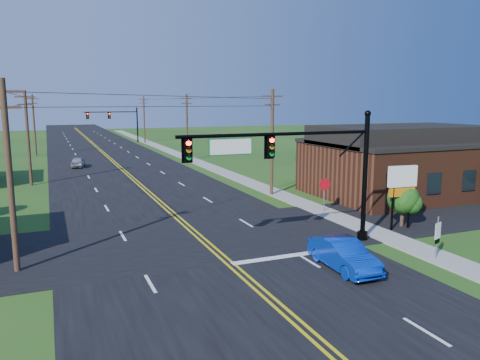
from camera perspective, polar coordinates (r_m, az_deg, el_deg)
name	(u,v)px	position (r m, az deg, el deg)	size (l,w,h in m)	color
ground	(297,328)	(17.55, 6.97, -17.49)	(260.00, 260.00, 0.00)	#1B4513
road_main	(112,162)	(64.54, -15.30, 2.13)	(16.00, 220.00, 0.04)	black
road_cross	(197,238)	(27.88, -5.27, -7.04)	(70.00, 10.00, 0.04)	black
sidewalk	(211,167)	(57.16, -3.51, 1.55)	(2.00, 160.00, 0.08)	gray
signal_mast_main	(296,163)	(24.95, 6.90, 2.08)	(11.30, 0.60, 7.48)	black
signal_mast_far	(114,120)	(94.43, -15.05, 7.13)	(10.98, 0.60, 7.48)	black
brick_building	(399,168)	(42.43, 18.80, 1.43)	(14.20, 11.20, 4.70)	#4E2516
utility_pole_left_a	(10,173)	(23.85, -26.29, 0.75)	(1.80, 0.28, 9.00)	#352718
utility_pole_left_b	(28,136)	(48.71, -24.44, 4.87)	(1.80, 0.28, 9.00)	#352718
utility_pole_left_c	(34,124)	(75.66, -23.81, 6.27)	(1.80, 0.28, 9.00)	#352718
utility_pole_right_a	(272,140)	(39.81, 3.92, 4.85)	(1.80, 0.28, 9.00)	#352718
utility_pole_right_b	(187,126)	(64.11, -6.48, 6.58)	(1.80, 0.28, 9.00)	#352718
utility_pole_right_c	(144,119)	(93.30, -11.61, 7.35)	(1.80, 0.28, 9.00)	#352718
tree_right_back	(310,157)	(46.48, 8.58, 2.80)	(3.00, 3.00, 4.10)	#352718
shrub_corner	(403,198)	(31.65, 19.26, -2.13)	(2.00, 2.00, 2.86)	#352718
blue_car	(344,255)	(23.07, 12.51, -8.95)	(1.54, 4.43, 1.46)	#0832B4
distant_car	(78,162)	(60.55, -19.15, 2.05)	(1.50, 3.72, 1.27)	#AAAAAF
route_sign	(438,235)	(25.80, 22.94, -6.17)	(0.54, 0.22, 2.25)	slate
stop_sign	(325,188)	(34.38, 10.27, -0.94)	(0.89, 0.16, 2.50)	slate
pylon_sign	(402,183)	(30.69, 19.16, -0.38)	(1.98, 0.43, 4.05)	black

